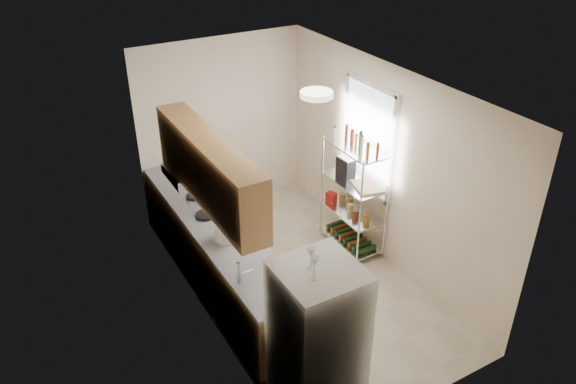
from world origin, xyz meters
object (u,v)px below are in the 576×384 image
at_px(espresso_machine, 346,166).
at_px(rice_cooker, 226,230).
at_px(frying_pan_large, 205,215).
at_px(cutting_board, 367,186).
at_px(refrigerator, 317,345).

bearing_deg(espresso_machine, rice_cooker, -172.11).
xyz_separation_m(frying_pan_large, cutting_board, (2.00, -0.54, 0.10)).
bearing_deg(rice_cooker, cutting_board, 0.32).
distance_m(refrigerator, cutting_board, 2.68).
bearing_deg(espresso_machine, refrigerator, -133.90).
bearing_deg(rice_cooker, espresso_machine, 12.15).
distance_m(refrigerator, espresso_machine, 2.94).
relative_size(refrigerator, espresso_machine, 6.10).
relative_size(refrigerator, rice_cooker, 5.95).
xyz_separation_m(frying_pan_large, espresso_machine, (1.94, -0.14, 0.23)).
distance_m(frying_pan_large, cutting_board, 2.07).
xyz_separation_m(refrigerator, frying_pan_large, (-0.07, 2.39, 0.08)).
xyz_separation_m(refrigerator, rice_cooker, (-0.05, 1.84, 0.17)).
height_order(frying_pan_large, espresso_machine, espresso_machine).
bearing_deg(cutting_board, refrigerator, -136.12).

